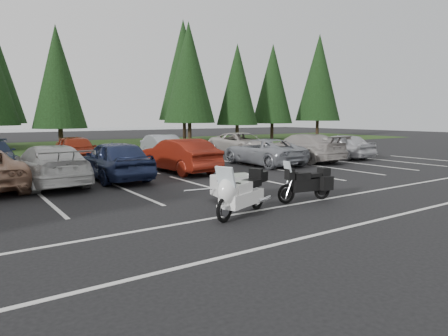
% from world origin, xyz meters
% --- Properties ---
extents(ground, '(120.00, 120.00, 0.00)m').
position_xyz_m(ground, '(0.00, 0.00, 0.00)').
color(ground, black).
rests_on(ground, ground).
extents(grass_strip, '(80.00, 16.00, 0.01)m').
position_xyz_m(grass_strip, '(0.00, 24.00, 0.01)').
color(grass_strip, '#1C3410').
rests_on(grass_strip, ground).
extents(lake_water, '(70.00, 50.00, 0.02)m').
position_xyz_m(lake_water, '(4.00, 55.00, 0.00)').
color(lake_water, gray).
rests_on(lake_water, ground).
extents(stall_markings, '(32.00, 16.00, 0.01)m').
position_xyz_m(stall_markings, '(0.00, 2.00, 0.00)').
color(stall_markings, silver).
rests_on(stall_markings, ground).
extents(conifer_5, '(4.14, 4.14, 9.63)m').
position_xyz_m(conifer_5, '(0.00, 21.60, 5.63)').
color(conifer_5, '#332316').
rests_on(conifer_5, ground).
extents(conifer_6, '(4.93, 4.93, 11.48)m').
position_xyz_m(conifer_6, '(12.00, 22.10, 6.71)').
color(conifer_6, '#332316').
rests_on(conifer_6, ground).
extents(conifer_7, '(4.27, 4.27, 9.94)m').
position_xyz_m(conifer_7, '(17.50, 21.80, 5.81)').
color(conifer_7, '#332316').
rests_on(conifer_7, ground).
extents(conifer_8, '(4.53, 4.53, 10.56)m').
position_xyz_m(conifer_8, '(23.00, 22.60, 6.17)').
color(conifer_8, '#332316').
rests_on(conifer_8, ground).
extents(conifer_9, '(5.19, 5.19, 12.10)m').
position_xyz_m(conifer_9, '(29.00, 21.30, 7.07)').
color(conifer_9, '#332316').
rests_on(conifer_9, ground).
extents(conifer_back_c, '(5.50, 5.50, 12.81)m').
position_xyz_m(conifer_back_c, '(14.00, 26.80, 7.49)').
color(conifer_back_c, '#332316').
rests_on(conifer_back_c, ground).
extents(car_near_3, '(2.37, 5.37, 1.53)m').
position_xyz_m(car_near_3, '(-4.22, 4.19, 0.77)').
color(car_near_3, silver).
rests_on(car_near_3, ground).
extents(car_near_4, '(1.97, 4.82, 1.64)m').
position_xyz_m(car_near_4, '(-1.74, 4.05, 0.82)').
color(car_near_4, '#1C2647').
rests_on(car_near_4, ground).
extents(car_near_5, '(2.00, 4.86, 1.57)m').
position_xyz_m(car_near_5, '(1.52, 4.56, 0.78)').
color(car_near_5, maroon).
rests_on(car_near_5, ground).
extents(car_near_6, '(2.42, 5.14, 1.42)m').
position_xyz_m(car_near_6, '(6.58, 4.56, 0.71)').
color(car_near_6, gray).
rests_on(car_near_6, ground).
extents(car_near_7, '(2.26, 5.53, 1.60)m').
position_xyz_m(car_near_7, '(9.55, 4.64, 0.80)').
color(car_near_7, '#A29B95').
rests_on(car_near_7, ground).
extents(car_near_8, '(2.01, 4.58, 1.53)m').
position_xyz_m(car_near_8, '(12.83, 4.55, 0.77)').
color(car_near_8, '#B9B9BE').
rests_on(car_near_8, ground).
extents(car_far_2, '(2.13, 4.75, 1.59)m').
position_xyz_m(car_far_2, '(-1.73, 10.12, 0.79)').
color(car_far_2, maroon).
rests_on(car_far_2, ground).
extents(car_far_3, '(1.81, 4.54, 1.47)m').
position_xyz_m(car_far_3, '(3.41, 9.99, 0.73)').
color(car_far_3, gray).
rests_on(car_far_3, ground).
extents(car_far_4, '(2.49, 5.40, 1.50)m').
position_xyz_m(car_far_4, '(9.09, 9.76, 0.75)').
color(car_far_4, '#B9B0A9').
rests_on(car_far_4, ground).
extents(touring_motorcycle, '(2.66, 1.68, 1.41)m').
position_xyz_m(touring_motorcycle, '(-1.01, -3.67, 0.71)').
color(touring_motorcycle, white).
rests_on(touring_motorcycle, ground).
extents(cargo_trailer, '(1.91, 1.27, 0.82)m').
position_xyz_m(cargo_trailer, '(-0.14, -2.08, 0.41)').
color(cargo_trailer, white).
rests_on(cargo_trailer, ground).
extents(adventure_motorcycle, '(2.23, 1.06, 1.31)m').
position_xyz_m(adventure_motorcycle, '(1.62, -3.37, 0.65)').
color(adventure_motorcycle, black).
rests_on(adventure_motorcycle, ground).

